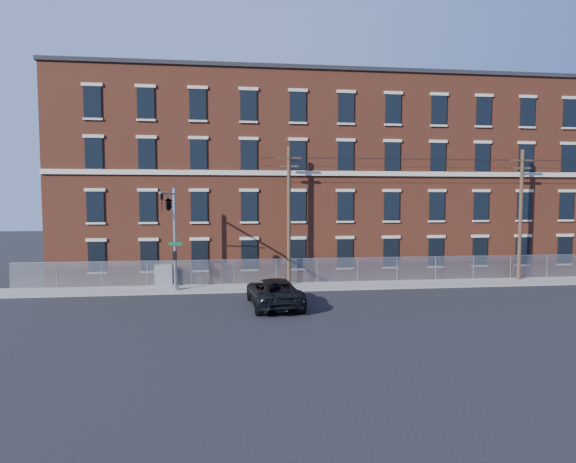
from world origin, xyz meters
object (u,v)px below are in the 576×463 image
at_px(utility_pole_near, 289,213).
at_px(utility_cabinet, 163,276).
at_px(traffic_signal_mast, 170,215).
at_px(pickup_truck, 274,292).

xyz_separation_m(utility_pole_near, utility_cabinet, (-9.02, 0.40, -4.45)).
relative_size(traffic_signal_mast, pickup_truck, 1.15).
distance_m(utility_pole_near, utility_cabinet, 10.07).
relative_size(utility_pole_near, pickup_truck, 1.65).
relative_size(traffic_signal_mast, utility_pole_near, 0.70).
height_order(traffic_signal_mast, utility_cabinet, traffic_signal_mast).
bearing_deg(pickup_truck, utility_cabinet, -46.65).
relative_size(utility_pole_near, utility_cabinet, 6.50).
distance_m(pickup_truck, utility_cabinet, 9.95).
height_order(utility_pole_near, utility_cabinet, utility_pole_near).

